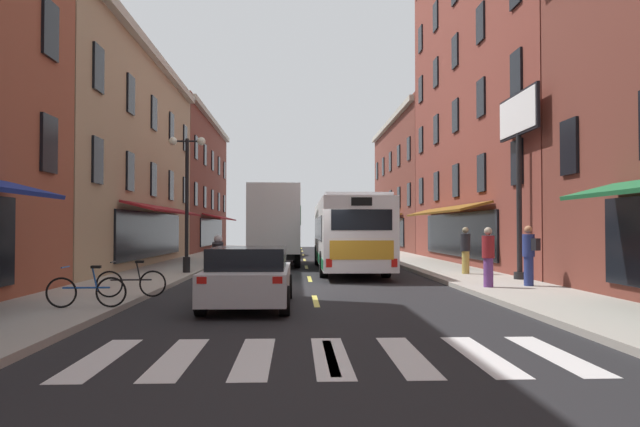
% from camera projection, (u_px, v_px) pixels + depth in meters
% --- Properties ---
extents(ground_plane, '(34.80, 80.00, 0.10)m').
position_uv_depth(ground_plane, '(312.00, 289.00, 18.51)').
color(ground_plane, black).
extents(lane_centre_dashes, '(0.14, 73.90, 0.01)m').
position_uv_depth(lane_centre_dashes, '(312.00, 288.00, 18.26)').
color(lane_centre_dashes, '#DBCC4C').
rests_on(lane_centre_dashes, ground).
extents(crosswalk_near, '(7.10, 2.80, 0.01)m').
position_uv_depth(crosswalk_near, '(331.00, 356.00, 8.52)').
color(crosswalk_near, silver).
rests_on(crosswalk_near, ground).
extents(sidewalk_left, '(3.00, 80.00, 0.14)m').
position_uv_depth(sidewalk_left, '(122.00, 286.00, 18.27)').
color(sidewalk_left, '#A39E93').
rests_on(sidewalk_left, ground).
extents(sidewalk_right, '(3.00, 80.00, 0.14)m').
position_uv_depth(sidewalk_right, '(497.00, 284.00, 18.76)').
color(sidewalk_right, '#A39E93').
rests_on(sidewalk_right, ground).
extents(billboard_sign, '(0.40, 3.34, 6.32)m').
position_uv_depth(billboard_sign, '(519.00, 135.00, 19.95)').
color(billboard_sign, black).
rests_on(billboard_sign, sidewalk_right).
extents(transit_bus, '(2.72, 12.03, 3.11)m').
position_uv_depth(transit_bus, '(347.00, 233.00, 25.68)').
color(transit_bus, white).
rests_on(transit_bus, ground).
extents(box_truck, '(2.59, 7.42, 3.88)m').
position_uv_depth(box_truck, '(275.00, 226.00, 29.39)').
color(box_truck, white).
rests_on(box_truck, ground).
extents(sedan_near, '(1.99, 4.22, 1.39)m').
position_uv_depth(sedan_near, '(283.00, 245.00, 40.40)').
color(sedan_near, silver).
rests_on(sedan_near, ground).
extents(sedan_mid, '(2.02, 4.45, 1.41)m').
position_uv_depth(sedan_mid, '(249.00, 276.00, 13.93)').
color(sedan_mid, silver).
rests_on(sedan_mid, ground).
extents(motorcycle_rider, '(0.62, 2.07, 1.66)m').
position_uv_depth(motorcycle_rider, '(218.00, 266.00, 17.98)').
color(motorcycle_rider, black).
rests_on(motorcycle_rider, ground).
extents(bicycle_near, '(1.71, 0.48, 0.91)m').
position_uv_depth(bicycle_near, '(131.00, 283.00, 14.68)').
color(bicycle_near, black).
rests_on(bicycle_near, sidewalk_left).
extents(bicycle_mid, '(1.71, 0.48, 0.91)m').
position_uv_depth(bicycle_mid, '(87.00, 291.00, 12.74)').
color(bicycle_mid, black).
rests_on(bicycle_mid, sidewalk_left).
extents(pedestrian_near, '(0.48, 0.51, 1.80)m').
position_uv_depth(pedestrian_near, '(529.00, 254.00, 17.56)').
color(pedestrian_near, navy).
rests_on(pedestrian_near, sidewalk_right).
extents(pedestrian_mid, '(0.36, 0.36, 1.75)m').
position_uv_depth(pedestrian_mid, '(488.00, 256.00, 17.19)').
color(pedestrian_mid, '#66387F').
rests_on(pedestrian_mid, sidewalk_right).
extents(pedestrian_far, '(0.36, 0.36, 1.76)m').
position_uv_depth(pedestrian_far, '(466.00, 250.00, 22.22)').
color(pedestrian_far, '#B29947').
rests_on(pedestrian_far, sidewalk_right).
extents(street_lamp_twin, '(1.42, 0.32, 5.28)m').
position_uv_depth(street_lamp_twin, '(187.00, 197.00, 22.90)').
color(street_lamp_twin, black).
rests_on(street_lamp_twin, sidewalk_left).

